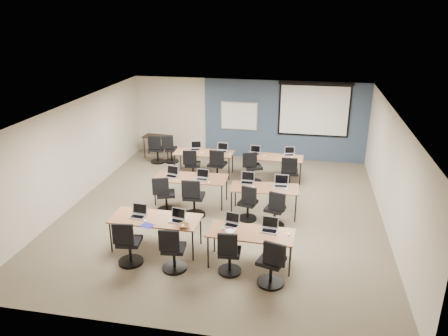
% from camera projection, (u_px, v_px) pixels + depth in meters
% --- Properties ---
extents(floor, '(8.00, 9.00, 0.02)m').
position_uv_depth(floor, '(223.00, 211.00, 11.33)').
color(floor, '#6B6354').
rests_on(floor, ground).
extents(ceiling, '(8.00, 9.00, 0.02)m').
position_uv_depth(ceiling, '(223.00, 109.00, 10.38)').
color(ceiling, white).
rests_on(ceiling, ground).
extents(wall_back, '(8.00, 0.04, 2.70)m').
position_uv_depth(wall_back, '(248.00, 119.00, 14.99)').
color(wall_back, beige).
rests_on(wall_back, ground).
extents(wall_front, '(8.00, 0.04, 2.70)m').
position_uv_depth(wall_front, '(168.00, 260.00, 6.72)').
color(wall_front, beige).
rests_on(wall_front, ground).
extents(wall_left, '(0.04, 9.00, 2.70)m').
position_uv_depth(wall_left, '(75.00, 153.00, 11.56)').
color(wall_left, beige).
rests_on(wall_left, ground).
extents(wall_right, '(0.04, 9.00, 2.70)m').
position_uv_depth(wall_right, '(392.00, 174.00, 10.15)').
color(wall_right, beige).
rests_on(wall_right, ground).
extents(blue_accent_panel, '(5.50, 0.04, 2.70)m').
position_uv_depth(blue_accent_panel, '(285.00, 121.00, 14.75)').
color(blue_accent_panel, '#3D5977').
rests_on(blue_accent_panel, wall_back).
extents(whiteboard, '(1.28, 0.03, 0.98)m').
position_uv_depth(whiteboard, '(239.00, 116.00, 14.94)').
color(whiteboard, silver).
rests_on(whiteboard, wall_back).
extents(projector_screen, '(2.40, 0.10, 1.82)m').
position_uv_depth(projector_screen, '(314.00, 107.00, 14.33)').
color(projector_screen, black).
rests_on(projector_screen, wall_back).
extents(training_table_front_left, '(1.94, 0.81, 0.73)m').
position_uv_depth(training_table_front_left, '(156.00, 220.00, 9.40)').
color(training_table_front_left, brown).
rests_on(training_table_front_left, floor).
extents(training_table_front_right, '(1.75, 0.73, 0.73)m').
position_uv_depth(training_table_front_right, '(251.00, 234.00, 8.81)').
color(training_table_front_right, brown).
rests_on(training_table_front_right, floor).
extents(training_table_mid_left, '(1.93, 0.80, 0.73)m').
position_uv_depth(training_table_mid_left, '(191.00, 179.00, 11.60)').
color(training_table_mid_left, brown).
rests_on(training_table_mid_left, floor).
extents(training_table_mid_right, '(1.71, 0.71, 0.73)m').
position_uv_depth(training_table_mid_right, '(265.00, 189.00, 10.97)').
color(training_table_mid_right, '#9C6335').
rests_on(training_table_mid_right, floor).
extents(training_table_back_left, '(1.83, 0.76, 0.73)m').
position_uv_depth(training_table_back_left, '(204.00, 154.00, 13.57)').
color(training_table_back_left, brown).
rests_on(training_table_back_left, floor).
extents(training_table_back_right, '(1.71, 0.71, 0.73)m').
position_uv_depth(training_table_back_right, '(274.00, 158.00, 13.17)').
color(training_table_back_right, '#A06235').
rests_on(training_table_back_right, floor).
extents(laptop_0, '(0.34, 0.29, 0.26)m').
position_uv_depth(laptop_0, '(138.00, 213.00, 9.45)').
color(laptop_0, silver).
rests_on(laptop_0, training_table_front_left).
extents(mouse_0, '(0.08, 0.11, 0.04)m').
position_uv_depth(mouse_0, '(145.00, 221.00, 9.25)').
color(mouse_0, white).
rests_on(mouse_0, training_table_front_left).
extents(task_chair_0, '(0.52, 0.52, 1.00)m').
position_uv_depth(task_chair_0, '(128.00, 247.00, 8.89)').
color(task_chair_0, black).
rests_on(task_chair_0, floor).
extents(laptop_1, '(0.32, 0.27, 0.24)m').
position_uv_depth(laptop_1, '(177.00, 218.00, 9.26)').
color(laptop_1, '#B0B0B0').
rests_on(laptop_1, training_table_front_left).
extents(mouse_1, '(0.07, 0.09, 0.03)m').
position_uv_depth(mouse_1, '(183.00, 225.00, 9.05)').
color(mouse_1, white).
rests_on(mouse_1, training_table_front_left).
extents(task_chair_1, '(0.50, 0.50, 0.98)m').
position_uv_depth(task_chair_1, '(173.00, 253.00, 8.68)').
color(task_chair_1, black).
rests_on(task_chair_1, floor).
extents(laptop_2, '(0.31, 0.26, 0.24)m').
position_uv_depth(laptop_2, '(232.00, 222.00, 9.08)').
color(laptop_2, silver).
rests_on(laptop_2, training_table_front_right).
extents(mouse_2, '(0.08, 0.11, 0.03)m').
position_uv_depth(mouse_2, '(235.00, 229.00, 8.89)').
color(mouse_2, white).
rests_on(mouse_2, training_table_front_right).
extents(task_chair_2, '(0.48, 0.48, 0.96)m').
position_uv_depth(task_chair_2, '(229.00, 256.00, 8.58)').
color(task_chair_2, black).
rests_on(task_chair_2, floor).
extents(laptop_3, '(0.34, 0.29, 0.26)m').
position_uv_depth(laptop_3, '(270.00, 227.00, 8.86)').
color(laptop_3, silver).
rests_on(laptop_3, training_table_front_right).
extents(mouse_3, '(0.09, 0.11, 0.04)m').
position_uv_depth(mouse_3, '(289.00, 234.00, 8.70)').
color(mouse_3, white).
rests_on(mouse_3, training_table_front_right).
extents(task_chair_3, '(0.54, 0.53, 1.00)m').
position_uv_depth(task_chair_3, '(272.00, 267.00, 8.21)').
color(task_chair_3, black).
rests_on(task_chair_3, floor).
extents(laptop_4, '(0.34, 0.29, 0.26)m').
position_uv_depth(laptop_4, '(172.00, 174.00, 11.66)').
color(laptop_4, silver).
rests_on(laptop_4, training_table_mid_left).
extents(mouse_4, '(0.08, 0.10, 0.03)m').
position_uv_depth(mouse_4, '(176.00, 180.00, 11.36)').
color(mouse_4, white).
rests_on(mouse_4, training_table_mid_left).
extents(task_chair_4, '(0.53, 0.51, 0.99)m').
position_uv_depth(task_chair_4, '(165.00, 197.00, 11.16)').
color(task_chair_4, black).
rests_on(task_chair_4, floor).
extents(laptop_5, '(0.33, 0.28, 0.25)m').
position_uv_depth(laptop_5, '(202.00, 177.00, 11.46)').
color(laptop_5, '#A2A2A8').
rests_on(laptop_5, training_table_mid_left).
extents(mouse_5, '(0.06, 0.09, 0.03)m').
position_uv_depth(mouse_5, '(209.00, 182.00, 11.24)').
color(mouse_5, white).
rests_on(mouse_5, training_table_mid_left).
extents(task_chair_5, '(0.56, 0.56, 1.03)m').
position_uv_depth(task_chair_5, '(193.00, 201.00, 10.92)').
color(task_chair_5, black).
rests_on(task_chair_5, floor).
extents(laptop_6, '(0.35, 0.30, 0.26)m').
position_uv_depth(laptop_6, '(247.00, 180.00, 11.24)').
color(laptop_6, silver).
rests_on(laptop_6, training_table_mid_right).
extents(mouse_6, '(0.09, 0.12, 0.04)m').
position_uv_depth(mouse_6, '(253.00, 187.00, 10.96)').
color(mouse_6, white).
rests_on(mouse_6, training_table_mid_right).
extents(task_chair_6, '(0.47, 0.46, 0.95)m').
position_uv_depth(task_chair_6, '(248.00, 206.00, 10.74)').
color(task_chair_6, black).
rests_on(task_chair_6, floor).
extents(laptop_7, '(0.36, 0.31, 0.27)m').
position_uv_depth(laptop_7, '(281.00, 183.00, 11.02)').
color(laptop_7, '#A6A6AA').
rests_on(laptop_7, training_table_mid_right).
extents(mouse_7, '(0.08, 0.11, 0.03)m').
position_uv_depth(mouse_7, '(286.00, 189.00, 10.84)').
color(mouse_7, white).
rests_on(mouse_7, training_table_mid_right).
extents(task_chair_7, '(0.49, 0.48, 0.97)m').
position_uv_depth(task_chair_7, '(275.00, 212.00, 10.38)').
color(task_chair_7, black).
rests_on(task_chair_7, floor).
extents(laptop_8, '(0.33, 0.28, 0.25)m').
position_uv_depth(laptop_8, '(196.00, 147.00, 13.81)').
color(laptop_8, silver).
rests_on(laptop_8, training_table_back_left).
extents(mouse_8, '(0.09, 0.12, 0.04)m').
position_uv_depth(mouse_8, '(202.00, 152.00, 13.50)').
color(mouse_8, white).
rests_on(mouse_8, training_table_back_left).
extents(task_chair_8, '(0.50, 0.50, 0.99)m').
position_uv_depth(task_chair_8, '(192.00, 167.00, 13.22)').
color(task_chair_8, black).
rests_on(task_chair_8, floor).
extents(laptop_9, '(0.34, 0.29, 0.26)m').
position_uv_depth(laptop_9, '(222.00, 149.00, 13.62)').
color(laptop_9, '#A5A4A8').
rests_on(laptop_9, training_table_back_left).
extents(mouse_9, '(0.06, 0.10, 0.04)m').
position_uv_depth(mouse_9, '(230.00, 154.00, 13.35)').
color(mouse_9, white).
rests_on(mouse_9, training_table_back_left).
extents(task_chair_9, '(0.55, 0.55, 1.02)m').
position_uv_depth(task_chair_9, '(217.00, 168.00, 13.13)').
color(task_chair_9, black).
rests_on(task_chair_9, floor).
extents(laptop_10, '(0.32, 0.27, 0.24)m').
position_uv_depth(laptop_10, '(255.00, 152.00, 13.41)').
color(laptop_10, '#B3B3BF').
rests_on(laptop_10, training_table_back_right).
extents(mouse_10, '(0.06, 0.10, 0.03)m').
position_uv_depth(mouse_10, '(264.00, 155.00, 13.24)').
color(mouse_10, white).
rests_on(mouse_10, training_table_back_right).
extents(task_chair_10, '(0.56, 0.53, 1.01)m').
position_uv_depth(task_chair_10, '(252.00, 170.00, 12.97)').
color(task_chair_10, black).
rests_on(task_chair_10, floor).
extents(laptop_11, '(0.31, 0.27, 0.24)m').
position_uv_depth(laptop_11, '(289.00, 153.00, 13.30)').
color(laptop_11, '#B9B9C6').
rests_on(laptop_11, training_table_back_right).
extents(mouse_11, '(0.09, 0.11, 0.03)m').
position_uv_depth(mouse_11, '(292.00, 157.00, 13.09)').
color(mouse_11, white).
rests_on(mouse_11, training_table_back_right).
extents(task_chair_11, '(0.55, 0.55, 1.02)m').
position_uv_depth(task_chair_11, '(289.00, 176.00, 12.53)').
color(task_chair_11, black).
rests_on(task_chair_11, floor).
extents(blue_mousepad, '(0.30, 0.28, 0.01)m').
position_uv_depth(blue_mousepad, '(147.00, 225.00, 9.07)').
color(blue_mousepad, navy).
rests_on(blue_mousepad, training_table_front_left).
extents(snack_bowl, '(0.26, 0.26, 0.06)m').
position_uv_depth(snack_bowl, '(184.00, 226.00, 9.00)').
color(snack_bowl, olive).
rests_on(snack_bowl, training_table_front_left).
extents(snack_plate, '(0.20, 0.20, 0.01)m').
position_uv_depth(snack_plate, '(230.00, 231.00, 8.83)').
color(snack_plate, white).
rests_on(snack_plate, training_table_front_right).
extents(coffee_cup, '(0.05, 0.05, 0.05)m').
position_uv_depth(coffee_cup, '(223.00, 229.00, 8.85)').
color(coffee_cup, white).
rests_on(coffee_cup, snack_plate).
extents(utility_table, '(0.96, 0.53, 0.75)m').
position_uv_depth(utility_table, '(157.00, 138.00, 15.19)').
color(utility_table, black).
rests_on(utility_table, floor).
extents(spare_chair_a, '(0.49, 0.47, 0.96)m').
position_uv_depth(spare_chair_a, '(170.00, 151.00, 14.70)').
color(spare_chair_a, black).
rests_on(spare_chair_a, floor).
extents(spare_chair_b, '(0.50, 0.50, 0.98)m').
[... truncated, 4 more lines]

